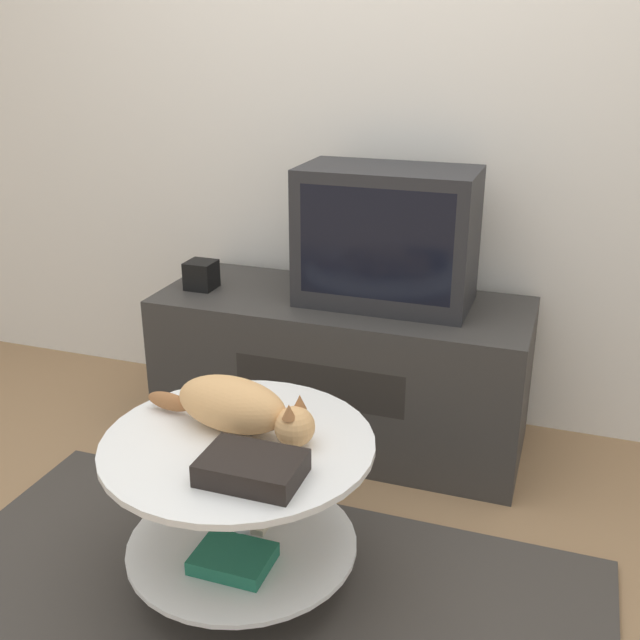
% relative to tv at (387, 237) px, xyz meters
% --- Properties ---
extents(ground_plane, '(12.00, 12.00, 0.00)m').
position_rel_tv_xyz_m(ground_plane, '(-0.09, -1.00, -0.80)').
color(ground_plane, '#93704C').
extents(wall_back, '(8.00, 0.05, 2.60)m').
position_rel_tv_xyz_m(wall_back, '(-0.09, 0.33, 0.50)').
color(wall_back, silver).
rests_on(wall_back, ground_plane).
extents(rug, '(1.88, 1.02, 0.02)m').
position_rel_tv_xyz_m(rug, '(-0.09, -1.00, -0.79)').
color(rug, '#3D3833').
rests_on(rug, ground_plane).
extents(tv_stand, '(1.35, 0.53, 0.56)m').
position_rel_tv_xyz_m(tv_stand, '(-0.15, -0.03, -0.52)').
color(tv_stand, '#33302D').
rests_on(tv_stand, ground_plane).
extents(tv, '(0.60, 0.33, 0.48)m').
position_rel_tv_xyz_m(tv, '(0.00, 0.00, 0.00)').
color(tv, '#232326').
rests_on(tv, tv_stand).
extents(speaker, '(0.10, 0.10, 0.10)m').
position_rel_tv_xyz_m(speaker, '(-0.69, -0.08, -0.19)').
color(speaker, black).
rests_on(speaker, tv_stand).
extents(coffee_table, '(0.72, 0.72, 0.46)m').
position_rel_tv_xyz_m(coffee_table, '(-0.15, -0.93, -0.49)').
color(coffee_table, '#B2B2B7').
rests_on(coffee_table, rug).
extents(dvd_box, '(0.24, 0.17, 0.06)m').
position_rel_tv_xyz_m(dvd_box, '(-0.04, -1.08, -0.30)').
color(dvd_box, black).
rests_on(dvd_box, coffee_table).
extents(cat, '(0.52, 0.20, 0.15)m').
position_rel_tv_xyz_m(cat, '(-0.17, -0.88, -0.25)').
color(cat, tan).
rests_on(cat, coffee_table).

